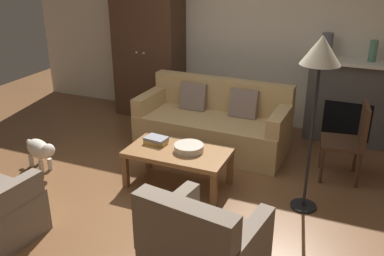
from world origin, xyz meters
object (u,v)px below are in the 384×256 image
(coffee_table, at_px, (178,155))
(mantel_vase_slate, at_px, (327,45))
(mantel_vase_jade, at_px, (373,51))
(side_chair_wooden, at_px, (351,137))
(floor_lamp, at_px, (320,61))
(couch, at_px, (214,124))
(armchair_near_right, at_px, (203,252))
(fireplace, at_px, (350,101))
(book_stack, at_px, (156,140))
(dog, at_px, (40,150))
(fruit_bowl, at_px, (189,148))
(armoire, at_px, (149,50))

(coffee_table, distance_m, mantel_vase_slate, 2.49)
(mantel_vase_jade, bearing_deg, coffee_table, -132.06)
(side_chair_wooden, xyz_separation_m, floor_lamp, (-0.34, -0.79, 0.99))
(coffee_table, bearing_deg, couch, 89.55)
(armchair_near_right, bearing_deg, coffee_table, 121.66)
(fireplace, distance_m, mantel_vase_slate, 0.81)
(mantel_vase_slate, distance_m, side_chair_wooden, 1.41)
(coffee_table, bearing_deg, mantel_vase_jade, 47.94)
(mantel_vase_jade, bearing_deg, fireplace, 174.31)
(side_chair_wooden, bearing_deg, fireplace, 94.86)
(book_stack, height_order, dog, book_stack)
(fireplace, height_order, couch, fireplace)
(couch, relative_size, fruit_bowl, 6.11)
(fireplace, distance_m, dog, 3.98)
(fireplace, relative_size, book_stack, 4.88)
(couch, xyz_separation_m, book_stack, (-0.31, -1.02, 0.14))
(mantel_vase_jade, bearing_deg, side_chair_wooden, -94.50)
(armoire, bearing_deg, book_stack, -60.19)
(armoire, xyz_separation_m, book_stack, (1.05, -1.84, -0.57))
(fireplace, height_order, armchair_near_right, fireplace)
(floor_lamp, bearing_deg, mantel_vase_jade, 77.22)
(book_stack, height_order, floor_lamp, floor_lamp)
(armchair_near_right, bearing_deg, fireplace, 76.78)
(fruit_bowl, bearing_deg, armoire, 128.00)
(fireplace, bearing_deg, coffee_table, -128.79)
(fireplace, distance_m, book_stack, 2.70)
(mantel_vase_slate, height_order, mantel_vase_jade, mantel_vase_slate)
(book_stack, distance_m, side_chair_wooden, 2.15)
(coffee_table, height_order, floor_lamp, floor_lamp)
(fruit_bowl, xyz_separation_m, mantel_vase_jade, (1.67, 1.93, 0.80))
(side_chair_wooden, height_order, floor_lamp, floor_lamp)
(fruit_bowl, distance_m, book_stack, 0.41)
(armoire, distance_m, side_chair_wooden, 3.25)
(fireplace, relative_size, mantel_vase_slate, 3.96)
(side_chair_wooden, bearing_deg, couch, 172.99)
(fireplace, height_order, armoire, armoire)
(couch, bearing_deg, armoire, 148.86)
(book_stack, distance_m, mantel_vase_slate, 2.56)
(mantel_vase_jade, relative_size, floor_lamp, 0.15)
(couch, bearing_deg, armchair_near_right, -71.46)
(couch, distance_m, armchair_near_right, 2.55)
(mantel_vase_slate, bearing_deg, armchair_near_right, -96.90)
(armoire, height_order, mantel_vase_jade, armoire)
(couch, distance_m, book_stack, 1.07)
(book_stack, height_order, mantel_vase_slate, mantel_vase_slate)
(floor_lamp, bearing_deg, couch, 143.32)
(mantel_vase_slate, relative_size, armchair_near_right, 0.36)
(fruit_bowl, xyz_separation_m, armchair_near_right, (0.71, -1.36, -0.14))
(armoire, height_order, dog, armoire)
(mantel_vase_slate, bearing_deg, fruit_bowl, -119.74)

